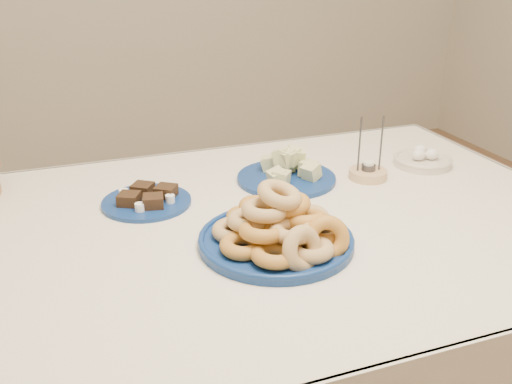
# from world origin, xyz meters

# --- Properties ---
(dining_table) EXTENTS (1.71, 1.11, 0.75)m
(dining_table) POSITION_xyz_m (0.00, 0.00, 0.64)
(dining_table) COLOR brown
(dining_table) RESTS_ON ground
(donut_platter) EXTENTS (0.41, 0.41, 0.16)m
(donut_platter) POSITION_xyz_m (0.02, -0.13, 0.79)
(donut_platter) COLOR navy
(donut_platter) RESTS_ON dining_table
(melon_plate) EXTENTS (0.35, 0.35, 0.10)m
(melon_plate) POSITION_xyz_m (0.19, 0.22, 0.78)
(melon_plate) COLOR navy
(melon_plate) RESTS_ON dining_table
(brownie_plate) EXTENTS (0.30, 0.30, 0.04)m
(brownie_plate) POSITION_xyz_m (-0.21, 0.19, 0.76)
(brownie_plate) COLOR navy
(brownie_plate) RESTS_ON dining_table
(candle_holder) EXTENTS (0.13, 0.13, 0.18)m
(candle_holder) POSITION_xyz_m (0.41, 0.15, 0.77)
(candle_holder) COLOR tan
(candle_holder) RESTS_ON dining_table
(egg_bowl) EXTENTS (0.17, 0.17, 0.06)m
(egg_bowl) POSITION_xyz_m (0.62, 0.18, 0.77)
(egg_bowl) COLOR beige
(egg_bowl) RESTS_ON dining_table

